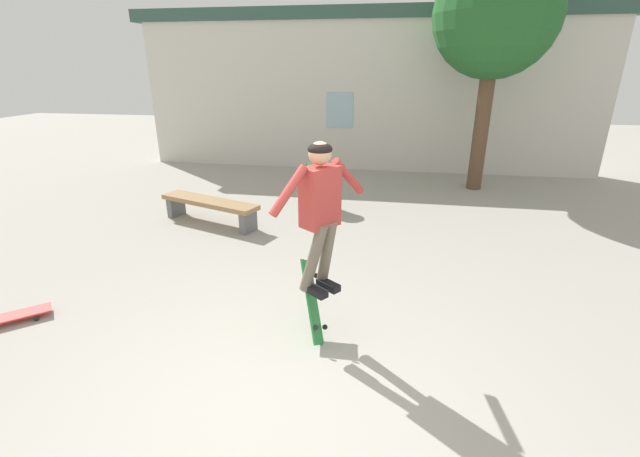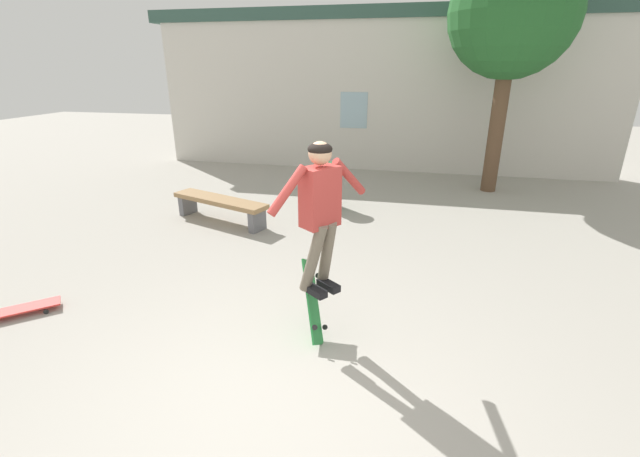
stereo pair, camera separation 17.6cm
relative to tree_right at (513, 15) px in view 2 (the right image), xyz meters
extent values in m
plane|color=#A39E93|center=(-2.69, -7.22, -3.56)|extent=(40.00, 40.00, 0.00)
cube|color=beige|center=(-2.69, 1.64, -1.71)|extent=(11.75, 0.40, 3.69)
cube|color=#335147|center=(-2.69, 1.64, 0.29)|extent=(12.34, 0.52, 0.31)
cube|color=#99B7C6|center=(-3.30, 1.43, -2.01)|extent=(0.70, 0.02, 0.90)
cylinder|color=brown|center=(0.00, 0.00, -2.23)|extent=(0.32, 0.32, 2.66)
sphere|color=#235B28|center=(0.00, 0.00, 0.04)|extent=(2.51, 2.51, 2.51)
cube|color=#99754C|center=(-4.98, -3.23, -3.16)|extent=(1.96, 1.03, 0.08)
cube|color=slate|center=(-5.78, -2.94, -3.38)|extent=(0.23, 0.36, 0.36)
cube|color=slate|center=(-4.18, -3.52, -3.38)|extent=(0.23, 0.36, 0.36)
cylinder|color=#235633|center=(-3.26, -1.95, -3.12)|extent=(0.44, 0.44, 0.87)
torus|color=black|center=(-3.26, -1.95, -2.71)|extent=(0.48, 0.48, 0.04)
cube|color=#B23833|center=(-2.48, -6.27, -2.04)|extent=(0.38, 0.40, 0.56)
sphere|color=tan|center=(-2.48, -6.27, -1.64)|extent=(0.29, 0.29, 0.21)
ellipsoid|color=black|center=(-2.48, -6.27, -1.60)|extent=(0.31, 0.31, 0.12)
cylinder|color=#6B6051|center=(-2.42, -6.20, -2.63)|extent=(0.27, 0.32, 0.75)
cube|color=black|center=(-2.40, -6.22, -2.97)|extent=(0.27, 0.24, 0.07)
cylinder|color=#6B6051|center=(-2.53, -6.33, -2.63)|extent=(0.34, 0.22, 0.75)
cube|color=black|center=(-2.50, -6.35, -2.97)|extent=(0.27, 0.24, 0.07)
cylinder|color=#B23833|center=(-2.25, -5.98, -1.91)|extent=(0.31, 0.38, 0.41)
cylinder|color=#B23833|center=(-2.70, -6.56, -1.91)|extent=(0.31, 0.38, 0.41)
cube|color=#237F38|center=(-2.57, -6.19, -3.18)|extent=(0.31, 0.66, 0.80)
cylinder|color=black|center=(-2.49, -6.44, -3.32)|extent=(0.07, 0.05, 0.07)
cylinder|color=black|center=(-2.43, -6.25, -3.44)|extent=(0.07, 0.05, 0.07)
cylinder|color=black|center=(-2.63, -6.14, -2.90)|extent=(0.07, 0.05, 0.07)
cylinder|color=black|center=(-2.57, -5.95, -3.01)|extent=(0.07, 0.05, 0.07)
cube|color=red|center=(-5.87, -6.58, -3.49)|extent=(0.73, 0.69, 0.02)
cylinder|color=black|center=(-5.77, -6.33, -3.53)|extent=(0.05, 0.05, 0.05)
cylinder|color=black|center=(-5.61, -6.51, -3.53)|extent=(0.05, 0.05, 0.05)
camera|label=1|loc=(-1.83, -9.95, -0.92)|focal=24.00mm
camera|label=2|loc=(-1.66, -9.91, -0.92)|focal=24.00mm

